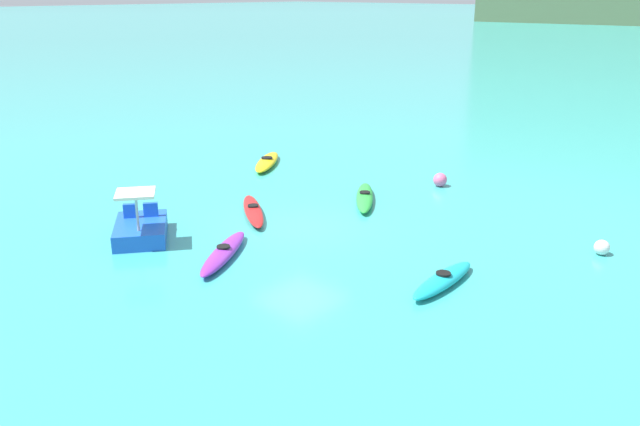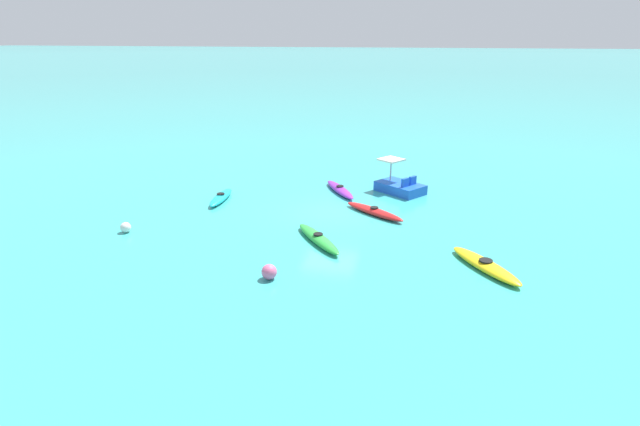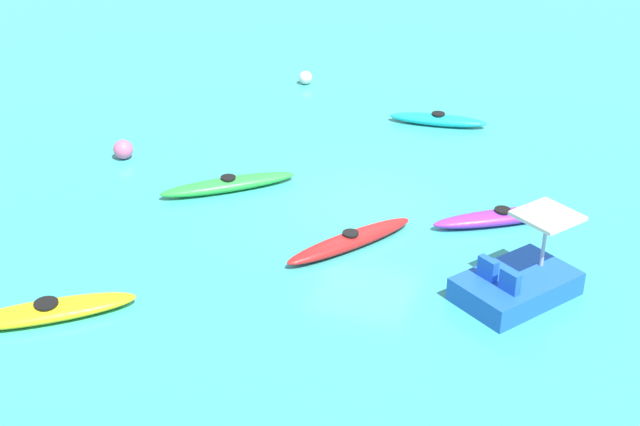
{
  "view_description": "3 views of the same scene",
  "coord_description": "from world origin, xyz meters",
  "px_view_note": "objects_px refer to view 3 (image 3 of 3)",
  "views": [
    {
      "loc": [
        13.9,
        -13.89,
        7.18
      ],
      "look_at": [
        -0.01,
        0.95,
        0.27
      ],
      "focal_mm": 36.94,
      "sensor_mm": 36.0,
      "label": 1
    },
    {
      "loc": [
        -4.5,
        21.52,
        7.85
      ],
      "look_at": [
        0.28,
        0.95,
        0.29
      ],
      "focal_mm": 28.17,
      "sensor_mm": 36.0,
      "label": 2
    },
    {
      "loc": [
        -18.47,
        -4.98,
        9.88
      ],
      "look_at": [
        -1.34,
        0.75,
        0.36
      ],
      "focal_mm": 49.8,
      "sensor_mm": 36.0,
      "label": 3
    }
  ],
  "objects_px": {
    "kayak_yellow": "(47,311)",
    "pedal_boat_blue": "(517,282)",
    "kayak_green": "(228,184)",
    "buoy_pink": "(123,149)",
    "kayak_red": "(350,240)",
    "buoy_white": "(306,78)",
    "kayak_purple": "(502,217)",
    "kayak_cyan": "(438,120)"
  },
  "relations": [
    {
      "from": "buoy_white",
      "to": "kayak_purple",
      "type": "bearing_deg",
      "value": -135.48
    },
    {
      "from": "kayak_cyan",
      "to": "pedal_boat_blue",
      "type": "height_order",
      "value": "pedal_boat_blue"
    },
    {
      "from": "kayak_yellow",
      "to": "buoy_white",
      "type": "xyz_separation_m",
      "value": [
        14.4,
        -0.27,
        0.06
      ]
    },
    {
      "from": "kayak_purple",
      "to": "buoy_pink",
      "type": "height_order",
      "value": "buoy_pink"
    },
    {
      "from": "kayak_red",
      "to": "buoy_white",
      "type": "distance_m",
      "value": 10.85
    },
    {
      "from": "kayak_red",
      "to": "pedal_boat_blue",
      "type": "relative_size",
      "value": 1.1
    },
    {
      "from": "pedal_boat_blue",
      "to": "kayak_cyan",
      "type": "bearing_deg",
      "value": 21.57
    },
    {
      "from": "kayak_green",
      "to": "kayak_red",
      "type": "height_order",
      "value": "same"
    },
    {
      "from": "kayak_purple",
      "to": "buoy_pink",
      "type": "xyz_separation_m",
      "value": [
        0.46,
        10.23,
        0.1
      ]
    },
    {
      "from": "kayak_yellow",
      "to": "pedal_boat_blue",
      "type": "distance_m",
      "value": 9.3
    },
    {
      "from": "kayak_purple",
      "to": "kayak_red",
      "type": "relative_size",
      "value": 1.03
    },
    {
      "from": "kayak_green",
      "to": "buoy_pink",
      "type": "bearing_deg",
      "value": 75.7
    },
    {
      "from": "kayak_purple",
      "to": "kayak_yellow",
      "type": "relative_size",
      "value": 1.0
    },
    {
      "from": "kayak_red",
      "to": "kayak_purple",
      "type": "bearing_deg",
      "value": -54.15
    },
    {
      "from": "kayak_purple",
      "to": "kayak_green",
      "type": "distance_m",
      "value": 6.77
    },
    {
      "from": "buoy_pink",
      "to": "kayak_purple",
      "type": "bearing_deg",
      "value": -92.59
    },
    {
      "from": "kayak_cyan",
      "to": "kayak_green",
      "type": "bearing_deg",
      "value": 145.5
    },
    {
      "from": "kayak_cyan",
      "to": "kayak_yellow",
      "type": "bearing_deg",
      "value": 157.21
    },
    {
      "from": "kayak_purple",
      "to": "kayak_red",
      "type": "xyz_separation_m",
      "value": [
        -2.19,
        3.03,
        -0.0
      ]
    },
    {
      "from": "kayak_green",
      "to": "kayak_yellow",
      "type": "relative_size",
      "value": 0.96
    },
    {
      "from": "kayak_cyan",
      "to": "buoy_pink",
      "type": "bearing_deg",
      "value": 123.81
    },
    {
      "from": "kayak_yellow",
      "to": "kayak_red",
      "type": "distance_m",
      "value": 6.6
    },
    {
      "from": "kayak_cyan",
      "to": "buoy_pink",
      "type": "relative_size",
      "value": 5.48
    },
    {
      "from": "kayak_purple",
      "to": "kayak_red",
      "type": "height_order",
      "value": "same"
    },
    {
      "from": "kayak_yellow",
      "to": "kayak_red",
      "type": "bearing_deg",
      "value": -46.5
    },
    {
      "from": "kayak_green",
      "to": "buoy_white",
      "type": "relative_size",
      "value": 7.01
    },
    {
      "from": "pedal_boat_blue",
      "to": "kayak_purple",
      "type": "bearing_deg",
      "value": 13.4
    },
    {
      "from": "kayak_yellow",
      "to": "pedal_boat_blue",
      "type": "height_order",
      "value": "pedal_boat_blue"
    },
    {
      "from": "kayak_red",
      "to": "buoy_white",
      "type": "relative_size",
      "value": 7.07
    },
    {
      "from": "kayak_red",
      "to": "pedal_boat_blue",
      "type": "distance_m",
      "value": 3.86
    },
    {
      "from": "kayak_yellow",
      "to": "pedal_boat_blue",
      "type": "xyz_separation_m",
      "value": [
        3.68,
        -8.54,
        0.17
      ]
    },
    {
      "from": "buoy_white",
      "to": "buoy_pink",
      "type": "relative_size",
      "value": 0.83
    },
    {
      "from": "pedal_boat_blue",
      "to": "buoy_white",
      "type": "height_order",
      "value": "pedal_boat_blue"
    },
    {
      "from": "kayak_purple",
      "to": "buoy_pink",
      "type": "relative_size",
      "value": 6.05
    },
    {
      "from": "kayak_yellow",
      "to": "buoy_pink",
      "type": "xyz_separation_m",
      "value": [
        7.19,
        2.41,
        0.1
      ]
    },
    {
      "from": "kayak_green",
      "to": "kayak_red",
      "type": "xyz_separation_m",
      "value": [
        -1.77,
        -3.73,
        -0.0
      ]
    },
    {
      "from": "buoy_white",
      "to": "pedal_boat_blue",
      "type": "bearing_deg",
      "value": -142.36
    },
    {
      "from": "kayak_yellow",
      "to": "pedal_boat_blue",
      "type": "bearing_deg",
      "value": -66.72
    },
    {
      "from": "kayak_cyan",
      "to": "buoy_white",
      "type": "distance_m",
      "value": 5.33
    },
    {
      "from": "buoy_white",
      "to": "kayak_red",
      "type": "bearing_deg",
      "value": -155.4
    },
    {
      "from": "kayak_cyan",
      "to": "kayak_red",
      "type": "relative_size",
      "value": 0.93
    },
    {
      "from": "kayak_purple",
      "to": "kayak_cyan",
      "type": "distance_m",
      "value": 6.14
    }
  ]
}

